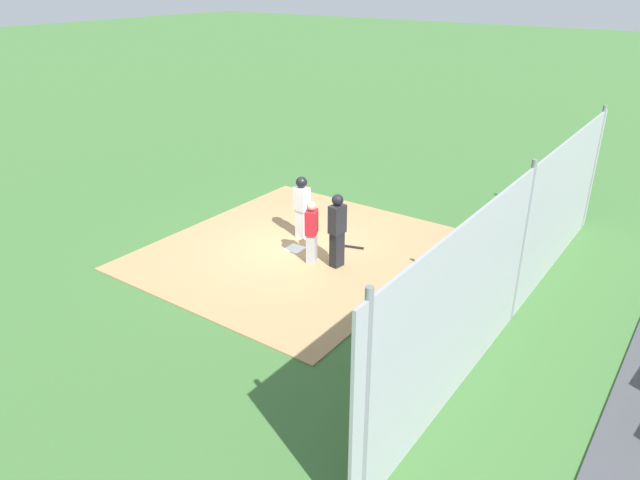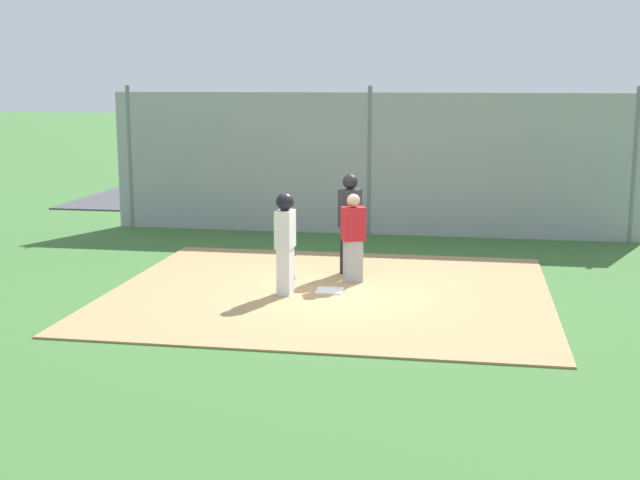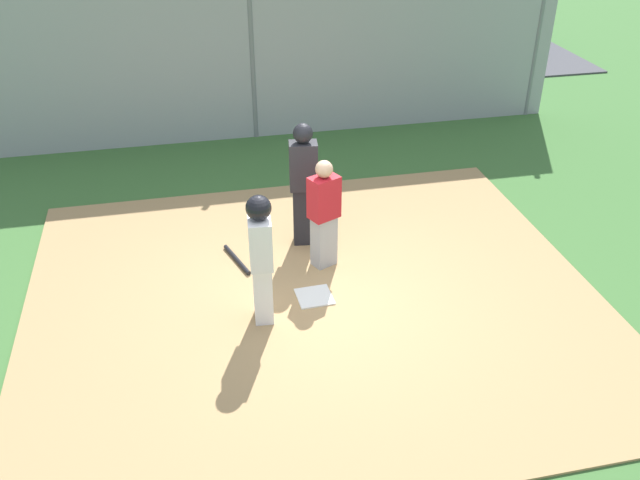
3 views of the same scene
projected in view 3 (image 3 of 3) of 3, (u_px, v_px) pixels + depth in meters
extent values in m
plane|color=#3D6B33|center=(314.00, 299.00, 8.70)|extent=(140.00, 140.00, 0.00)
cube|color=#A88456|center=(314.00, 298.00, 8.69)|extent=(7.20, 6.40, 0.03)
cube|color=white|center=(314.00, 296.00, 8.68)|extent=(0.46, 0.46, 0.02)
cube|color=#9E9EA3|center=(324.00, 241.00, 9.16)|extent=(0.36, 0.33, 0.73)
cube|color=#B21923|center=(324.00, 197.00, 8.83)|extent=(0.45, 0.40, 0.58)
sphere|color=tan|center=(324.00, 169.00, 8.62)|extent=(0.23, 0.23, 0.23)
cube|color=black|center=(304.00, 216.00, 9.63)|extent=(0.33, 0.26, 0.86)
cube|color=#232328|center=(303.00, 166.00, 9.23)|extent=(0.41, 0.31, 0.68)
sphere|color=black|center=(303.00, 133.00, 8.99)|extent=(0.27, 0.27, 0.27)
cube|color=silver|center=(263.00, 292.00, 8.11)|extent=(0.24, 0.32, 0.77)
cube|color=silver|center=(260.00, 242.00, 7.76)|extent=(0.29, 0.40, 0.61)
sphere|color=tan|center=(259.00, 209.00, 7.54)|extent=(0.24, 0.24, 0.24)
sphere|color=black|center=(258.00, 208.00, 7.53)|extent=(0.29, 0.29, 0.29)
cylinder|color=black|center=(237.00, 260.00, 9.38)|extent=(0.30, 0.77, 0.06)
cube|color=#93999E|center=(252.00, 55.00, 12.48)|extent=(12.00, 0.05, 3.20)
cylinder|color=slate|center=(538.00, 34.00, 13.48)|extent=(0.10, 0.10, 3.35)
cylinder|color=slate|center=(252.00, 51.00, 12.44)|extent=(0.10, 0.10, 3.35)
cube|color=#424247|center=(231.00, 65.00, 17.28)|extent=(18.00, 5.20, 0.04)
cube|color=#28428C|center=(453.00, 31.00, 18.56)|extent=(4.38, 2.20, 0.64)
cube|color=navy|center=(449.00, 8.00, 18.24)|extent=(2.48, 1.84, 0.56)
cylinder|color=black|center=(491.00, 25.00, 19.45)|extent=(0.62, 0.25, 0.60)
cylinder|color=black|center=(511.00, 41.00, 18.00)|extent=(0.62, 0.25, 0.60)
cylinder|color=black|center=(397.00, 28.00, 19.23)|extent=(0.62, 0.25, 0.60)
cylinder|color=black|center=(410.00, 44.00, 17.78)|extent=(0.62, 0.25, 0.60)
cube|color=#B2B2B7|center=(250.00, 52.00, 16.79)|extent=(4.36, 2.16, 0.64)
cube|color=#97979C|center=(242.00, 27.00, 16.47)|extent=(2.47, 1.81, 0.56)
cylinder|color=black|center=(302.00, 45.00, 17.69)|extent=(0.62, 0.25, 0.60)
cylinder|color=black|center=(308.00, 64.00, 16.24)|extent=(0.62, 0.25, 0.60)
cylinder|color=black|center=(196.00, 48.00, 17.45)|extent=(0.62, 0.25, 0.60)
cylinder|color=black|center=(192.00, 68.00, 16.00)|extent=(0.62, 0.25, 0.60)
cube|color=silver|center=(98.00, 62.00, 16.03)|extent=(4.41, 2.33, 0.64)
cube|color=silver|center=(100.00, 37.00, 15.72)|extent=(2.52, 1.90, 0.56)
cylinder|color=black|center=(28.00, 79.00, 15.28)|extent=(0.62, 0.27, 0.60)
cylinder|color=black|center=(50.00, 57.00, 16.73)|extent=(0.62, 0.27, 0.60)
cylinder|color=black|center=(151.00, 77.00, 15.42)|extent=(0.62, 0.27, 0.60)
cylinder|color=black|center=(162.00, 55.00, 16.88)|extent=(0.62, 0.27, 0.60)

